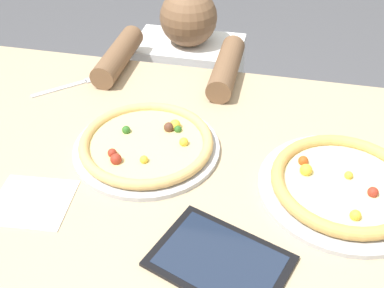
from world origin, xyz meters
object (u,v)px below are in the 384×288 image
at_px(pizza_near, 344,185).
at_px(fork, 70,86).
at_px(pizza_far, 147,144).
at_px(diner_seated, 188,119).
at_px(tablet, 220,261).

bearing_deg(pizza_near, fork, 160.11).
relative_size(pizza_far, diner_seated, 0.38).
distance_m(pizza_far, tablet, 0.36).
xyz_separation_m(pizza_near, pizza_far, (-0.45, 0.04, -0.00)).
bearing_deg(diner_seated, fork, -125.92).
relative_size(pizza_far, fork, 2.15).
distance_m(pizza_far, diner_seated, 0.68).
bearing_deg(fork, pizza_far, -37.44).
bearing_deg(tablet, pizza_far, 128.40).
xyz_separation_m(pizza_far, fork, (-0.30, 0.23, -0.02)).
height_order(pizza_near, tablet, pizza_near).
xyz_separation_m(pizza_near, fork, (-0.74, 0.27, -0.02)).
distance_m(fork, tablet, 0.73).
bearing_deg(diner_seated, tablet, -73.49).
height_order(tablet, diner_seated, diner_seated).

